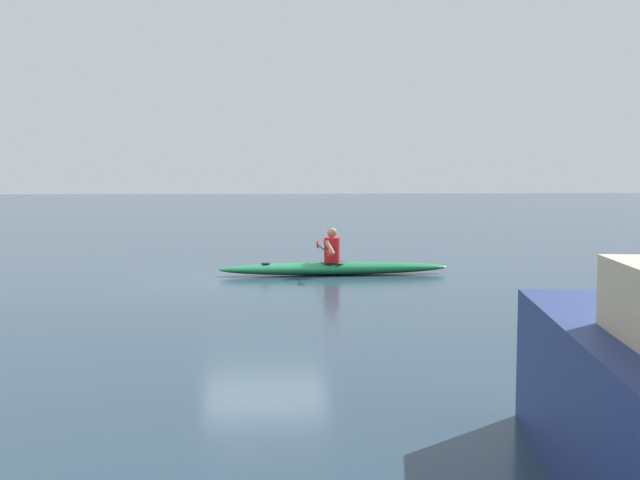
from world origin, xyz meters
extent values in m
plane|color=#233847|center=(0.00, 0.00, 0.00)|extent=(160.00, 160.00, 0.00)
ellipsoid|color=#19723F|center=(-1.54, -0.76, 0.14)|extent=(4.99, 0.66, 0.27)
torus|color=black|center=(-1.48, -0.76, 0.25)|extent=(0.56, 0.56, 0.04)
cylinder|color=black|center=(-0.04, -0.74, 0.26)|extent=(0.18, 0.18, 0.02)
cylinder|color=red|center=(-1.47, -0.76, 0.54)|extent=(0.34, 0.34, 0.53)
sphere|color=#936B4C|center=(-1.47, -0.76, 0.92)|extent=(0.21, 0.21, 0.21)
cylinder|color=black|center=(-1.27, -0.76, 0.57)|extent=(0.05, 1.97, 0.03)
ellipsoid|color=red|center=(-1.28, 0.23, 0.57)|extent=(0.04, 0.40, 0.17)
ellipsoid|color=red|center=(-1.26, -1.74, 0.57)|extent=(0.04, 0.40, 0.17)
cylinder|color=#936B4C|center=(-1.39, -0.49, 0.61)|extent=(0.22, 0.27, 0.34)
cylinder|color=#936B4C|center=(-1.39, -1.03, 0.61)|extent=(0.22, 0.27, 0.34)
camera|label=1|loc=(0.47, 15.27, 2.11)|focal=42.22mm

